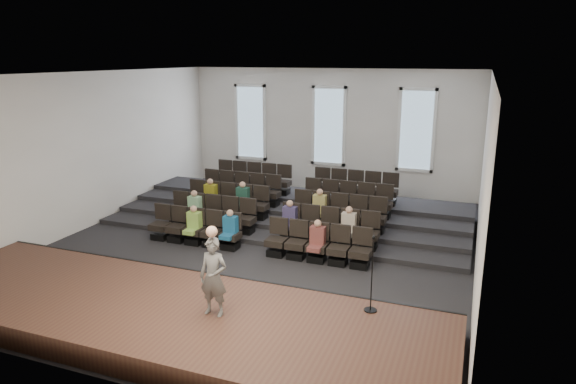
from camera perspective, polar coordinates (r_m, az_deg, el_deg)
The scene contains 14 objects.
ground at distance 15.40m, azimuth -2.97°, elevation -5.92°, with size 14.00×14.00×0.00m, color black.
ceiling at distance 14.41m, azimuth -3.24°, elevation 13.05°, with size 12.00×14.00×0.02m, color white.
wall_back at distance 21.22m, azimuth 4.59°, elevation 6.80°, with size 12.00×0.04×5.00m, color white.
wall_front at distance 8.97m, azimuth -21.50°, elevation -5.48°, with size 12.00×0.04×5.00m, color white.
wall_left at distance 17.96m, azimuth -21.03°, elevation 4.39°, with size 0.04×14.00×5.00m, color white.
wall_right at distance 13.50m, azimuth 21.00°, elevation 1.20°, with size 0.04×14.00×5.00m, color white.
stage at distance 11.23m, azimuth -13.73°, elevation -13.23°, with size 11.80×3.60×0.50m, color #452A1D.
stage_lip at distance 12.57m, azimuth -9.16°, elevation -9.83°, with size 11.80×0.06×0.52m, color black.
risers at distance 18.13m, azimuth 1.03°, elevation -2.02°, with size 11.80×4.80×0.60m.
seating_rows at distance 16.53m, azimuth -0.87°, elevation -1.94°, with size 6.80×4.70×1.67m.
windows at distance 21.13m, azimuth 4.55°, elevation 7.31°, with size 8.44×0.10×3.24m.
audience at distance 15.63m, azimuth -3.29°, elevation -2.39°, with size 5.45×2.64×1.10m.
speaker at distance 10.23m, azimuth -8.28°, elevation -9.32°, with size 0.58×0.38×1.59m, color #605E5B.
mic_stand at distance 10.52m, azimuth 9.24°, elevation -10.59°, with size 0.27×0.27×1.59m.
Camera 1 is at (5.82, -13.17, 5.46)m, focal length 32.00 mm.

